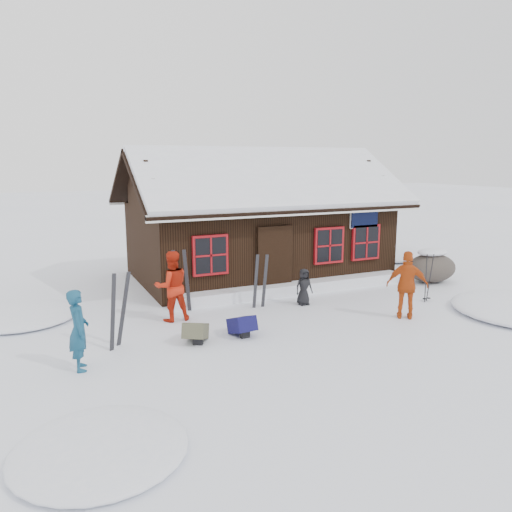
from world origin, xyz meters
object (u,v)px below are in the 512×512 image
object	(u,v)px
skier_orange_left	(172,286)
skier_crouched	(304,287)
ski_poles	(428,278)
backpack_blue	(242,328)
skier_teal	(79,330)
boulder	(431,267)
backpack_olive	(196,335)
ski_pair_left	(118,311)
skier_orange_right	(407,285)

from	to	relation	value
skier_orange_left	skier_crouched	bearing A→B (deg)	177.02
skier_orange_left	ski_poles	xyz separation A→B (m)	(7.04, -1.33, -0.22)
backpack_blue	skier_teal	bearing A→B (deg)	-177.21
skier_teal	ski_poles	xyz separation A→B (m)	(9.45, 0.85, -0.12)
boulder	backpack_olive	distance (m)	9.04
ski_pair_left	ski_poles	size ratio (longest dim) A/B	1.18
skier_orange_left	ski_pair_left	bearing A→B (deg)	39.04
ski_poles	backpack_olive	bearing A→B (deg)	-176.95
backpack_olive	skier_orange_right	bearing A→B (deg)	24.58
boulder	skier_orange_left	bearing A→B (deg)	-177.48
skier_orange_right	ski_pair_left	bearing A→B (deg)	30.35
skier_orange_left	boulder	xyz separation A→B (m)	(8.84, 0.39, -0.38)
skier_crouched	backpack_olive	xyz separation A→B (m)	(-3.63, -1.54, -0.34)
skier_teal	backpack_blue	bearing A→B (deg)	-80.10
skier_orange_right	ski_pair_left	world-z (taller)	skier_orange_right
skier_crouched	boulder	bearing A→B (deg)	7.91
ski_pair_left	skier_crouched	bearing A→B (deg)	-16.47
skier_crouched	skier_teal	bearing A→B (deg)	-159.91
boulder	ski_poles	bearing A→B (deg)	-136.24
skier_orange_left	boulder	world-z (taller)	skier_orange_left
skier_teal	skier_orange_right	size ratio (longest dim) A/B	0.91
boulder	backpack_blue	xyz separation A→B (m)	(-7.69, -2.13, -0.33)
skier_orange_left	ski_poles	bearing A→B (deg)	168.90
backpack_blue	skier_crouched	bearing A→B (deg)	27.50
skier_teal	backpack_olive	distance (m)	2.57
skier_orange_left	skier_crouched	xyz separation A→B (m)	(3.68, -0.17, -0.37)
skier_teal	backpack_blue	world-z (taller)	skier_teal
skier_teal	skier_orange_right	distance (m)	7.82
ski_poles	backpack_olive	world-z (taller)	ski_poles
ski_poles	skier_teal	bearing A→B (deg)	-174.85
boulder	backpack_blue	distance (m)	7.99
backpack_blue	backpack_olive	xyz separation A→B (m)	(-1.10, 0.04, -0.00)
skier_teal	ski_poles	distance (m)	9.48
skier_orange_right	backpack_olive	bearing A→B (deg)	32.67
skier_orange_left	ski_pair_left	world-z (taller)	skier_orange_left
skier_orange_right	boulder	distance (m)	4.37
skier_teal	skier_orange_right	bearing A→B (deg)	-88.14
skier_teal	boulder	size ratio (longest dim) A/B	0.93
skier_orange_left	ski_pair_left	size ratio (longest dim) A/B	1.06
skier_orange_left	backpack_blue	xyz separation A→B (m)	(1.14, -1.74, -0.71)
ski_pair_left	backpack_blue	world-z (taller)	ski_pair_left
skier_crouched	backpack_olive	world-z (taller)	skier_crouched
skier_crouched	backpack_blue	distance (m)	3.00
ski_pair_left	backpack_olive	distance (m)	1.74
ski_poles	ski_pair_left	bearing A→B (deg)	179.41
backpack_blue	backpack_olive	world-z (taller)	backpack_blue
skier_orange_right	backpack_blue	bearing A→B (deg)	31.51
skier_orange_right	ski_poles	xyz separation A→B (m)	(1.62, 0.98, -0.20)
skier_orange_right	boulder	bearing A→B (deg)	-102.62
skier_orange_right	skier_crouched	size ratio (longest dim) A/B	1.69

